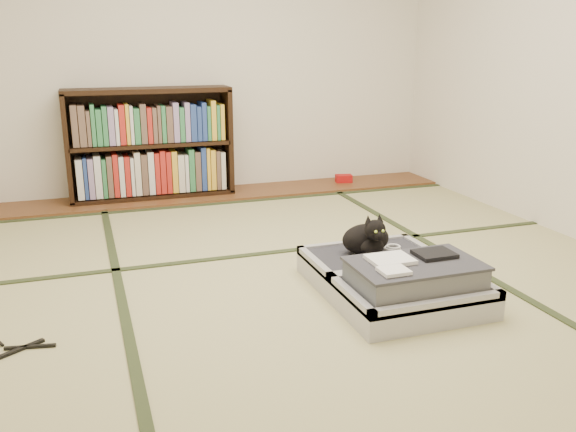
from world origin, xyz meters
name	(u,v)px	position (x,y,z in m)	size (l,w,h in m)	color
floor	(299,274)	(0.00, 0.00, 0.00)	(4.50, 4.50, 0.00)	tan
wood_strip	(222,194)	(0.00, 2.00, 0.01)	(4.00, 0.50, 0.02)	brown
red_item	(344,178)	(1.18, 2.03, 0.06)	(0.15, 0.09, 0.07)	#AE0D0E
room_shell	(301,7)	(0.00, 0.00, 1.46)	(4.50, 4.50, 4.50)	white
tatami_borders	(274,247)	(0.00, 0.49, 0.00)	(4.00, 4.50, 0.01)	#2D381E
bookcase	(151,146)	(-0.58, 2.07, 0.45)	(1.35, 0.31, 0.92)	black
suitcase	(395,279)	(0.36, -0.46, 0.10)	(0.72, 0.95, 0.28)	#A4A4A9
cat	(368,238)	(0.34, -0.17, 0.23)	(0.32, 0.32, 0.26)	black
cable_coil	(393,247)	(0.52, -0.13, 0.15)	(0.10, 0.10, 0.02)	white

